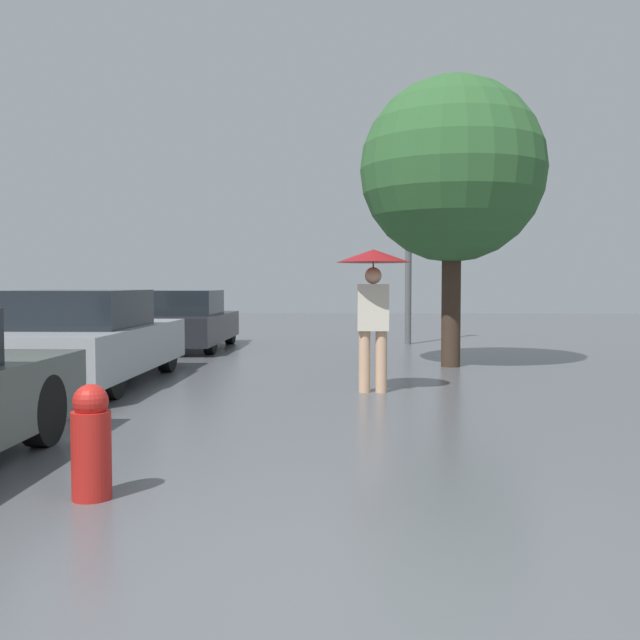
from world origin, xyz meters
The scene contains 7 objects.
ground_plane centered at (0.00, 0.00, 0.00)m, with size 60.00×60.00×0.00m, color #4C4F54.
pedestrian centered at (0.52, 5.91, 1.36)m, with size 0.91×0.91×1.78m.
parked_car_middle centered at (-3.39, 6.54, 0.60)m, with size 1.83×4.19×1.27m.
parked_car_farthest centered at (-3.24, 11.77, 0.57)m, with size 1.81×3.82×1.22m.
tree centered at (1.90, 8.74, 3.18)m, with size 2.98×2.98×4.69m.
street_lamp centered at (1.58, 13.05, 2.96)m, with size 0.31×0.31×5.02m.
fire_hydrant centered at (-1.42, 1.43, 0.36)m, with size 0.25×0.25×0.73m.
Camera 1 is at (0.18, -2.93, 1.35)m, focal length 40.00 mm.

